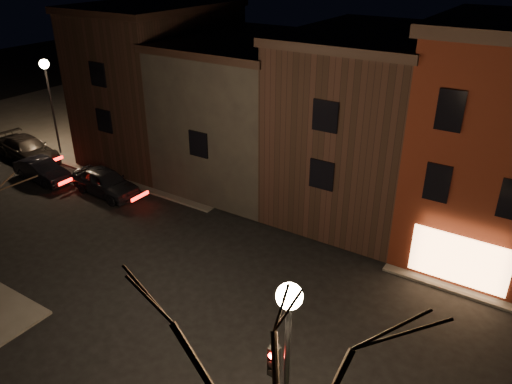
# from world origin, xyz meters

# --- Properties ---
(ground) EXTENTS (120.00, 120.00, 0.00)m
(ground) POSITION_xyz_m (0.00, 0.00, 0.00)
(ground) COLOR black
(ground) RESTS_ON ground
(sidewalk_far_left) EXTENTS (30.00, 30.00, 0.12)m
(sidewalk_far_left) POSITION_xyz_m (-20.00, 20.00, 0.06)
(sidewalk_far_left) COLOR #2D2B28
(sidewalk_far_left) RESTS_ON ground
(corner_building) EXTENTS (6.50, 8.50, 10.50)m
(corner_building) POSITION_xyz_m (8.00, 9.47, 5.40)
(corner_building) COLOR #511A0E
(corner_building) RESTS_ON ground
(row_building_a) EXTENTS (7.30, 10.30, 9.40)m
(row_building_a) POSITION_xyz_m (1.50, 10.50, 4.83)
(row_building_a) COLOR black
(row_building_a) RESTS_ON ground
(row_building_b) EXTENTS (7.80, 10.30, 8.40)m
(row_building_b) POSITION_xyz_m (-5.75, 10.50, 4.33)
(row_building_b) COLOR black
(row_building_b) RESTS_ON ground
(row_building_c) EXTENTS (7.30, 10.30, 9.90)m
(row_building_c) POSITION_xyz_m (-13.00, 10.50, 5.08)
(row_building_c) COLOR black
(row_building_c) RESTS_ON ground
(street_lamp_near) EXTENTS (0.60, 0.60, 6.48)m
(street_lamp_near) POSITION_xyz_m (6.20, -6.00, 5.18)
(street_lamp_near) COLOR black
(street_lamp_near) RESTS_ON sidewalk_near_right
(street_lamp_far) EXTENTS (0.60, 0.60, 6.48)m
(street_lamp_far) POSITION_xyz_m (-19.00, 6.20, 5.18)
(street_lamp_far) COLOR black
(street_lamp_far) RESTS_ON sidewalk_far_left
(parked_car_a) EXTENTS (4.74, 2.19, 1.57)m
(parked_car_a) POSITION_xyz_m (-11.41, 3.62, 0.79)
(parked_car_a) COLOR black
(parked_car_a) RESTS_ON ground
(parked_car_b) EXTENTS (4.23, 1.64, 1.37)m
(parked_car_b) POSITION_xyz_m (-16.16, 2.77, 0.69)
(parked_car_b) COLOR black
(parked_car_b) RESTS_ON ground
(parked_car_c) EXTENTS (5.63, 2.81, 1.57)m
(parked_car_c) POSITION_xyz_m (-19.90, 4.38, 0.78)
(parked_car_c) COLOR black
(parked_car_c) RESTS_ON ground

